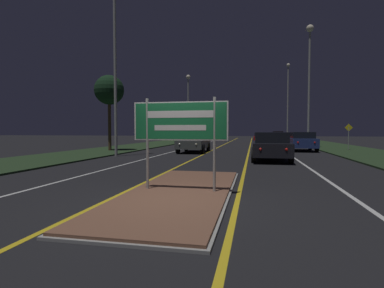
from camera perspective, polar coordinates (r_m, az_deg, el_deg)
ground_plane at (r=7.06m, az=-3.82°, el=-10.73°), size 160.00×160.00×0.00m
median_island at (r=7.79m, az=-2.26°, el=-9.14°), size 2.59×7.22×0.10m
verge_left at (r=28.98m, az=-11.39°, el=-0.58°), size 5.00×100.00×0.08m
verge_right at (r=27.75m, az=27.67°, el=-0.97°), size 5.00×100.00×0.08m
centre_line_yellow_left at (r=31.84m, az=5.65°, el=-0.33°), size 0.12×70.00×0.01m
centre_line_yellow_right at (r=31.67m, az=11.00°, el=-0.38°), size 0.12×70.00×0.01m
lane_line_white_left at (r=32.23m, az=0.85°, el=-0.28°), size 0.12×70.00×0.01m
lane_line_white_right at (r=31.75m, az=15.91°, el=-0.42°), size 0.12×70.00×0.01m
edge_line_white_left at (r=32.93m, az=-4.29°, el=-0.22°), size 0.10×70.00×0.01m
edge_line_white_right at (r=32.11m, az=21.25°, el=-0.47°), size 0.10×70.00×0.01m
highway_sign at (r=7.63m, az=-2.29°, el=3.72°), size 2.45×0.07×2.36m
streetlight_left_near at (r=19.99m, az=-14.46°, el=16.60°), size 0.44×0.44×11.14m
streetlight_left_far at (r=38.09m, az=-0.73°, el=8.60°), size 0.53×0.53×8.61m
streetlight_right_near at (r=29.02m, az=21.46°, el=14.03°), size 0.63×0.63×10.84m
streetlight_right_far at (r=43.49m, az=17.79°, el=8.77°), size 0.46×0.46×10.76m
car_receding_0 at (r=16.74m, az=14.75°, el=-0.32°), size 2.04×4.72×1.53m
car_receding_1 at (r=25.25m, az=20.17°, el=0.54°), size 1.98×4.41×1.50m
car_receding_2 at (r=38.82m, az=12.93°, el=1.19°), size 1.87×4.10×1.34m
car_receding_3 at (r=52.42m, az=15.99°, el=1.60°), size 1.93×4.77×1.51m
car_approaching_0 at (r=22.31m, az=0.40°, el=0.29°), size 1.99×4.38×1.34m
warning_sign at (r=26.81m, az=27.67°, el=1.68°), size 0.60×0.06×2.07m
roadside_palm_left at (r=24.28m, az=-15.50°, el=9.77°), size 2.27×2.27×5.80m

